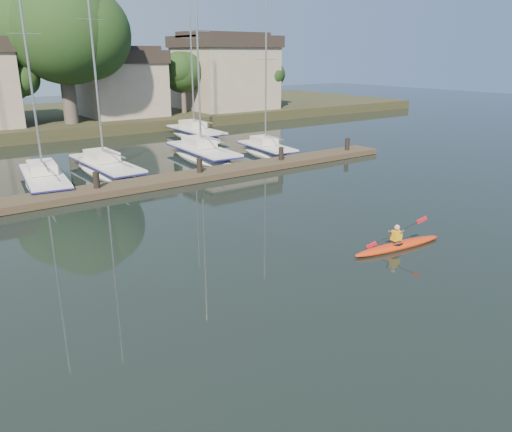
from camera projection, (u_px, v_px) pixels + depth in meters
ground at (332, 274)px, 16.44m from camera, size 160.00×160.00×0.00m
kayak at (398, 244)px, 18.53m from camera, size 4.17×1.11×1.32m
dock at (152, 183)px, 27.17m from camera, size 34.00×2.00×1.80m
sailboat_1 at (46, 188)px, 27.62m from camera, size 3.04×8.51×13.61m
sailboat_2 at (107, 175)px, 30.63m from camera, size 2.40×9.15×15.05m
sailboat_3 at (203, 161)px, 34.80m from camera, size 2.86×9.05×14.39m
sailboat_4 at (267, 156)px, 36.34m from camera, size 2.73×6.87×11.37m
sailboat_7 at (196, 139)px, 43.63m from camera, size 2.44×8.78×14.10m
shore at (48, 94)px, 47.39m from camera, size 90.00×25.25×12.75m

